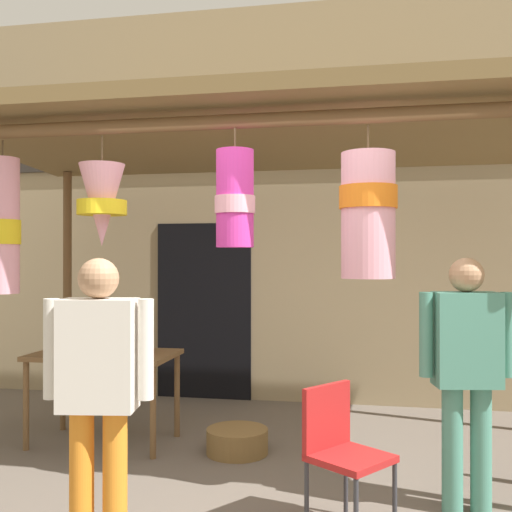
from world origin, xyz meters
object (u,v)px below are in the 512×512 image
at_px(flower_heap_on_table, 111,344).
at_px(folding_chair, 340,444).
at_px(wicker_basket_by_table, 237,441).
at_px(display_table, 104,363).
at_px(vendor_in_orange, 98,382).
at_px(customer_foreground, 467,362).

relative_size(flower_heap_on_table, folding_chair, 0.82).
xyz_separation_m(flower_heap_on_table, wicker_basket_by_table, (1.12, -0.02, -0.76)).
xyz_separation_m(display_table, wicker_basket_by_table, (1.19, -0.05, -0.59)).
relative_size(display_table, wicker_basket_by_table, 2.40).
height_order(flower_heap_on_table, wicker_basket_by_table, flower_heap_on_table).
relative_size(display_table, folding_chair, 1.45).
height_order(display_table, wicker_basket_by_table, display_table).
relative_size(flower_heap_on_table, vendor_in_orange, 0.43).
xyz_separation_m(folding_chair, customer_foreground, (0.77, 0.40, 0.44)).
xyz_separation_m(display_table, vendor_in_orange, (0.84, -1.86, 0.25)).
relative_size(folding_chair, customer_foreground, 0.52).
xyz_separation_m(vendor_in_orange, customer_foreground, (2.02, 0.98, 0.00)).
relative_size(flower_heap_on_table, wicker_basket_by_table, 1.37).
bearing_deg(flower_heap_on_table, vendor_in_orange, -67.37).
bearing_deg(wicker_basket_by_table, vendor_in_orange, -101.01).
distance_m(display_table, folding_chair, 2.46).
bearing_deg(vendor_in_orange, wicker_basket_by_table, 78.99).
bearing_deg(folding_chair, vendor_in_orange, -154.97).
distance_m(wicker_basket_by_table, vendor_in_orange, 2.03).
bearing_deg(display_table, wicker_basket_by_table, -2.43).
bearing_deg(flower_heap_on_table, customer_foreground, -16.91).
relative_size(display_table, vendor_in_orange, 0.76).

